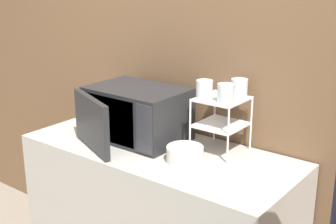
# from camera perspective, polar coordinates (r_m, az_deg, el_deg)

# --- Properties ---
(wall_back) EXTENTS (8.00, 0.06, 2.60)m
(wall_back) POSITION_cam_1_polar(r_m,az_deg,el_deg) (2.63, 3.67, 5.18)
(wall_back) COLOR brown
(wall_back) RESTS_ON ground_plane
(microwave) EXTENTS (0.53, 0.54, 0.29)m
(microwave) POSITION_cam_1_polar(r_m,az_deg,el_deg) (2.56, -4.06, -0.22)
(microwave) COLOR #262628
(microwave) RESTS_ON counter
(dish_rack) EXTENTS (0.23, 0.24, 0.29)m
(dish_rack) POSITION_cam_1_polar(r_m,az_deg,el_deg) (2.38, 6.51, -0.12)
(dish_rack) COLOR white
(dish_rack) RESTS_ON counter
(glass_front_left) EXTENTS (0.08, 0.08, 0.09)m
(glass_front_left) POSITION_cam_1_polar(r_m,az_deg,el_deg) (2.33, 4.46, 2.78)
(glass_front_left) COLOR silver
(glass_front_left) RESTS_ON dish_rack
(glass_back_right) EXTENTS (0.08, 0.08, 0.09)m
(glass_back_right) POSITION_cam_1_polar(r_m,az_deg,el_deg) (2.37, 8.69, 2.93)
(glass_back_right) COLOR silver
(glass_back_right) RESTS_ON dish_rack
(glass_front_right) EXTENTS (0.08, 0.08, 0.09)m
(glass_front_right) POSITION_cam_1_polar(r_m,az_deg,el_deg) (2.26, 7.06, 2.28)
(glass_front_right) COLOR silver
(glass_front_right) RESTS_ON dish_rack
(bowl) EXTENTS (0.18, 0.18, 0.08)m
(bowl) POSITION_cam_1_polar(r_m,az_deg,el_deg) (2.29, 2.07, -5.18)
(bowl) COLOR silver
(bowl) RESTS_ON counter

